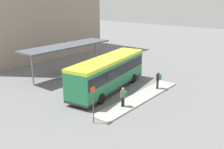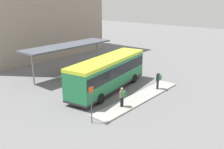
% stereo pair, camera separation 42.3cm
% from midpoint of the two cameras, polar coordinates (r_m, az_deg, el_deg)
% --- Properties ---
extents(ground_plane, '(120.00, 120.00, 0.00)m').
position_cam_midpoint_polar(ground_plane, '(25.02, -1.26, -3.51)').
color(ground_plane, slate).
extents(curb_island, '(11.16, 1.80, 0.12)m').
position_cam_midpoint_polar(curb_island, '(23.04, 5.84, -5.31)').
color(curb_island, '#9E9E99').
rests_on(curb_island, ground_plane).
extents(city_bus, '(10.97, 4.20, 3.28)m').
position_cam_midpoint_polar(city_bus, '(24.42, -1.27, 0.69)').
color(city_bus, '#237A47').
rests_on(city_bus, ground_plane).
extents(pedestrian_waiting, '(0.48, 0.53, 1.80)m').
position_cam_midpoint_polar(pedestrian_waiting, '(25.04, 10.06, -0.97)').
color(pedestrian_waiting, '#232328').
rests_on(pedestrian_waiting, curb_island).
extents(pedestrian_companion, '(0.43, 0.45, 1.67)m').
position_cam_midpoint_polar(pedestrian_companion, '(20.65, 2.02, -4.89)').
color(pedestrian_companion, '#232328').
rests_on(pedestrian_companion, curb_island).
extents(bicycle_blue, '(0.48, 1.62, 0.70)m').
position_cam_midpoint_polar(bicycle_blue, '(33.80, 3.66, 2.58)').
color(bicycle_blue, black).
rests_on(bicycle_blue, ground_plane).
extents(bicycle_black, '(0.48, 1.78, 0.77)m').
position_cam_midpoint_polar(bicycle_black, '(34.53, 3.21, 2.96)').
color(bicycle_black, black).
rests_on(bicycle_black, ground_plane).
extents(bicycle_orange, '(0.48, 1.67, 0.72)m').
position_cam_midpoint_polar(bicycle_orange, '(34.85, 2.25, 3.07)').
color(bicycle_orange, black).
rests_on(bicycle_orange, ground_plane).
extents(station_shelter, '(11.45, 2.99, 3.62)m').
position_cam_midpoint_polar(station_shelter, '(29.51, -10.58, 6.41)').
color(station_shelter, '#4C515B').
rests_on(station_shelter, ground_plane).
extents(potted_planter_near_shelter, '(0.79, 0.79, 1.15)m').
position_cam_midpoint_polar(potted_planter_near_shelter, '(31.34, -1.78, 1.91)').
color(potted_planter_near_shelter, slate).
rests_on(potted_planter_near_shelter, ground_plane).
extents(platform_sign, '(0.44, 0.08, 2.80)m').
position_cam_midpoint_polar(platform_sign, '(18.07, -5.01, -6.62)').
color(platform_sign, '#4C4C51').
rests_on(platform_sign, ground_plane).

